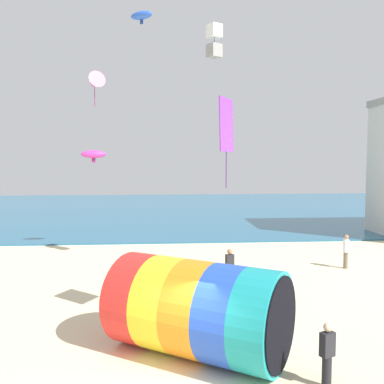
# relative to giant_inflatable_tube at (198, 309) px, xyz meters

# --- Properties ---
(sea) EXTENTS (120.00, 40.00, 0.10)m
(sea) POSITION_rel_giant_inflatable_tube_xyz_m (-0.91, 36.73, -1.35)
(sea) COLOR #236084
(sea) RESTS_ON ground
(giant_inflatable_tube) EXTENTS (5.71, 5.07, 2.80)m
(giant_inflatable_tube) POSITION_rel_giant_inflatable_tube_xyz_m (0.00, 0.00, 0.00)
(giant_inflatable_tube) COLOR red
(giant_inflatable_tube) RESTS_ON ground
(kite_handler) EXTENTS (0.42, 0.35, 1.68)m
(kite_handler) POSITION_rel_giant_inflatable_tube_xyz_m (3.08, -2.01, -0.54)
(kite_handler) COLOR black
(kite_handler) RESTS_ON ground
(kite_white_box) EXTENTS (0.78, 0.78, 1.62)m
(kite_white_box) POSITION_rel_giant_inflatable_tube_xyz_m (1.51, 8.37, 9.92)
(kite_white_box) COLOR white
(kite_magenta_parafoil) EXTENTS (1.60, 0.89, 0.83)m
(kite_magenta_parafoil) POSITION_rel_giant_inflatable_tube_xyz_m (-5.17, 14.73, 4.67)
(kite_magenta_parafoil) COLOR #D1339E
(kite_magenta_delta) EXTENTS (1.16, 1.24, 1.57)m
(kite_magenta_delta) POSITION_rel_giant_inflatable_tube_xyz_m (-4.08, 8.26, 7.89)
(kite_magenta_delta) COLOR #D1339E
(kite_purple_diamond) EXTENTS (0.62, 1.03, 2.80)m
(kite_purple_diamond) POSITION_rel_giant_inflatable_tube_xyz_m (0.99, 1.16, 5.39)
(kite_purple_diamond) COLOR purple
(kite_blue_parafoil) EXTENTS (1.20, 0.98, 0.61)m
(kite_blue_parafoil) POSITION_rel_giant_inflatable_tube_xyz_m (-1.87, 7.78, 10.81)
(kite_blue_parafoil) COLOR blue
(bystander_near_water) EXTENTS (0.26, 0.38, 1.80)m
(bystander_near_water) POSITION_rel_giant_inflatable_tube_xyz_m (8.67, 9.43, -0.47)
(bystander_near_water) COLOR #726651
(bystander_near_water) RESTS_ON ground
(bystander_mid_beach) EXTENTS (0.41, 0.32, 1.77)m
(bystander_mid_beach) POSITION_rel_giant_inflatable_tube_xyz_m (2.00, 6.48, -0.48)
(bystander_mid_beach) COLOR #726651
(bystander_mid_beach) RESTS_ON ground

